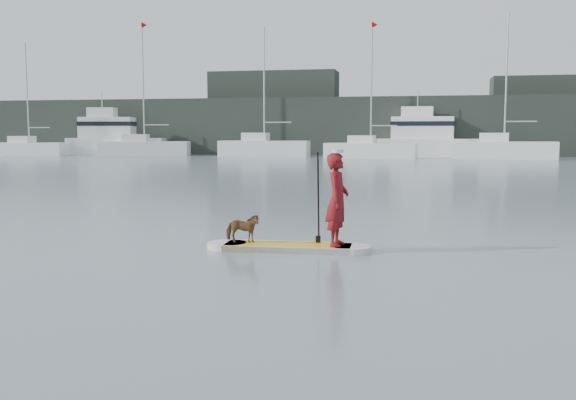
% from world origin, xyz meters
% --- Properties ---
extents(ground, '(140.00, 140.00, 0.00)m').
position_xyz_m(ground, '(0.00, 0.00, 0.00)').
color(ground, slate).
rests_on(ground, ground).
extents(paddleboard, '(3.30, 0.90, 0.12)m').
position_xyz_m(paddleboard, '(3.44, -3.33, 0.06)').
color(paddleboard, yellow).
rests_on(paddleboard, ground).
extents(paddler, '(0.47, 0.69, 1.81)m').
position_xyz_m(paddler, '(4.41, -3.29, 1.02)').
color(paddler, maroon).
rests_on(paddler, paddleboard).
extents(white_cap, '(0.22, 0.22, 0.07)m').
position_xyz_m(white_cap, '(4.41, -3.29, 1.96)').
color(white_cap, silver).
rests_on(white_cap, paddler).
extents(dog, '(0.72, 0.39, 0.59)m').
position_xyz_m(dog, '(2.52, -3.37, 0.41)').
color(dog, '#55391D').
rests_on(dog, paddleboard).
extents(paddle, '(0.10, 0.30, 2.00)m').
position_xyz_m(paddle, '(4.00, -3.04, 0.80)').
color(paddle, black).
rests_on(paddle, ground).
extents(sailboat_a, '(7.96, 2.89, 11.38)m').
position_xyz_m(sailboat_a, '(-33.30, 43.39, 0.80)').
color(sailboat_a, white).
rests_on(sailboat_a, ground).
extents(sailboat_b, '(9.38, 4.52, 13.39)m').
position_xyz_m(sailboat_b, '(-21.74, 45.74, 0.93)').
color(sailboat_b, white).
rests_on(sailboat_b, ground).
extents(sailboat_c, '(8.77, 3.08, 12.51)m').
position_xyz_m(sailboat_c, '(-9.10, 45.61, 0.93)').
color(sailboat_c, white).
rests_on(sailboat_c, ground).
extents(sailboat_d, '(8.57, 3.39, 12.32)m').
position_xyz_m(sailboat_d, '(1.40, 43.87, 0.88)').
color(sailboat_d, white).
rests_on(sailboat_d, ground).
extents(sailboat_e, '(9.14, 3.78, 12.89)m').
position_xyz_m(sailboat_e, '(13.21, 44.51, 0.92)').
color(sailboat_e, white).
rests_on(sailboat_e, ground).
extents(motor_yacht_a, '(10.93, 4.03, 6.44)m').
position_xyz_m(motor_yacht_a, '(6.74, 48.64, 1.81)').
color(motor_yacht_a, white).
rests_on(motor_yacht_a, ground).
extents(motor_yacht_b, '(10.39, 5.30, 6.55)m').
position_xyz_m(motor_yacht_b, '(-25.81, 47.04, 1.84)').
color(motor_yacht_b, white).
rests_on(motor_yacht_b, ground).
extents(shore_mass, '(90.00, 6.00, 6.00)m').
position_xyz_m(shore_mass, '(0.00, 53.00, 3.00)').
color(shore_mass, black).
rests_on(shore_mass, ground).
extents(shore_building_west, '(14.00, 4.00, 9.00)m').
position_xyz_m(shore_building_west, '(-10.00, 54.00, 4.50)').
color(shore_building_west, black).
rests_on(shore_building_west, ground).
extents(shore_building_east, '(10.00, 4.00, 8.00)m').
position_xyz_m(shore_building_east, '(18.00, 54.00, 4.00)').
color(shore_building_east, black).
rests_on(shore_building_east, ground).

